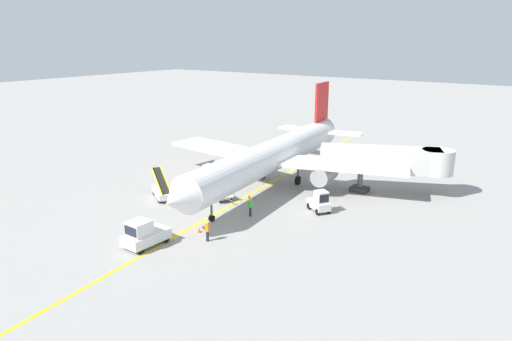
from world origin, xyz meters
TOP-DOWN VIEW (x-y plane):
  - ground_plane at (0.00, 0.00)m, footprint 300.00×300.00m
  - taxi_line_yellow at (-1.58, 5.00)m, footprint 7.96×79.66m
  - airliner at (-1.63, 12.77)m, footprint 28.48×35.34m
  - jet_bridge at (9.86, 17.32)m, footprint 12.82×7.55m
  - pushback_tug at (-1.45, -6.13)m, footprint 2.08×3.69m
  - baggage_tug_near_wing at (6.25, 8.31)m, footprint 2.72×2.41m
  - baggage_tug_by_cargo_door at (-7.95, 9.01)m, footprint 1.49×2.49m
  - belt_loader_forward_hold at (-8.64, 2.81)m, footprint 4.90×3.72m
  - baggage_cart_loaded at (-3.51, 5.73)m, footprint 3.80×2.42m
  - ground_crew_marshaller at (1.65, 3.69)m, footprint 0.36×0.24m
  - ground_crew_wing_walker at (1.96, -2.63)m, footprint 0.36×0.24m
  - safety_cone_nose_left at (-13.19, 6.49)m, footprint 0.36×0.36m
  - safety_cone_nose_right at (0.26, -1.74)m, footprint 0.36×0.36m
  - safety_cone_wingtip_left at (-1.20, 7.46)m, footprint 0.36×0.36m

SIDE VIEW (x-z plane):
  - ground_plane at x=0.00m, z-range 0.00..0.00m
  - taxi_line_yellow at x=-1.58m, z-range 0.00..0.01m
  - safety_cone_nose_left at x=-13.19m, z-range 0.00..0.44m
  - safety_cone_nose_right at x=0.26m, z-range 0.00..0.44m
  - safety_cone_wingtip_left at x=-1.20m, z-range 0.00..0.44m
  - baggage_cart_loaded at x=-3.51m, z-range 0.00..0.94m
  - belt_loader_forward_hold at x=-8.64m, z-range -0.52..2.07m
  - ground_crew_marshaller at x=1.65m, z-range 0.06..1.76m
  - ground_crew_wing_walker at x=1.96m, z-range 0.06..1.76m
  - baggage_tug_near_wing at x=6.25m, z-range -0.12..1.98m
  - baggage_tug_by_cargo_door at x=-7.95m, z-range -0.12..1.98m
  - pushback_tug at x=-1.45m, z-range -0.11..2.09m
  - airliner at x=-1.63m, z-range -1.63..8.47m
  - jet_bridge at x=9.86m, z-range 1.12..5.97m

